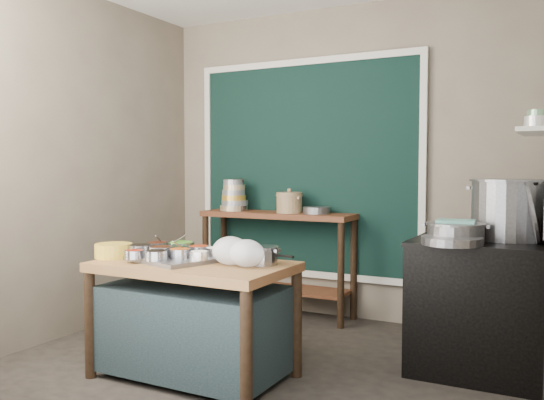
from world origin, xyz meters
The scene contains 27 objects.
floor centered at (0.00, 0.00, -0.01)m, with size 3.50×3.00×0.02m, color #2F2A24.
back_wall centered at (0.00, 1.51, 1.40)m, with size 3.50×0.02×2.80m, color #766D5B.
left_wall centered at (-1.76, 0.00, 1.40)m, with size 0.02×3.00×2.80m, color #766D5B.
curtain_panel centered at (-0.35, 1.47, 1.35)m, with size 2.10×0.02×1.90m, color black.
curtain_frame centered at (-0.35, 1.46, 1.35)m, with size 2.22×0.03×2.02m, color beige, non-canonical shape.
wall_shelf centered at (1.63, 0.85, 1.60)m, with size 0.22×0.70×0.03m, color beige.
prep_table centered at (-0.30, -0.40, 0.38)m, with size 1.25×0.72×0.75m, color brown.
back_counter centered at (-0.55, 1.28, 0.47)m, with size 1.45×0.40×0.95m, color brown.
stove_block centered at (1.35, 0.55, 0.42)m, with size 0.90×0.68×0.85m, color black.
stove_top centered at (1.35, 0.55, 0.86)m, with size 0.92×0.69×0.03m, color black.
condiment_tray centered at (-0.48, -0.39, 0.76)m, with size 0.61×0.44×0.03m, color gray.
condiment_bowls centered at (-0.50, -0.37, 0.81)m, with size 0.63×0.50×0.07m.
yellow_basin centered at (-0.89, -0.49, 0.80)m, with size 0.25×0.25×0.10m, color gold.
saucepan centered at (0.14, -0.26, 0.81)m, with size 0.21×0.21×0.11m, color gray, non-canonical shape.
plastic_bag_a centered at (-0.03, -0.38, 0.84)m, with size 0.24×0.20×0.18m, color white.
plastic_bag_b centered at (0.10, -0.39, 0.83)m, with size 0.23×0.19×0.17m, color white.
bowl_stack centered at (-1.00, 1.27, 1.08)m, with size 0.26×0.26×0.30m.
utensil_cup centered at (-0.96, 1.26, 1.00)m, with size 0.16×0.16×0.10m, color gray.
ceramic_crock centered at (-0.42, 1.26, 1.03)m, with size 0.25×0.25×0.17m, color #977F52, non-canonical shape.
wide_bowl centered at (-0.16, 1.29, 0.98)m, with size 0.24×0.24×0.06m, color gray.
stock_pot centered at (1.48, 0.70, 1.08)m, with size 0.51×0.51×0.40m, color gray, non-canonical shape.
pot_lid centered at (1.62, 0.53, 1.08)m, with size 0.40×0.40×0.02m, color gray.
steamer centered at (1.19, 0.40, 0.94)m, with size 0.38×0.38×0.12m, color gray, non-canonical shape.
green_cloth centered at (1.19, 0.40, 1.01)m, with size 0.23×0.18×0.02m, color #5C978B.
shallow_pan centered at (1.19, 0.25, 0.90)m, with size 0.37×0.37×0.05m, color gray.
shelf_bowl_stack centered at (1.63, 0.75, 1.67)m, with size 0.15×0.15×0.12m.
shelf_bowl_green centered at (1.63, 1.06, 1.64)m, with size 0.15×0.15×0.05m, color gray.
Camera 1 is at (1.85, -3.41, 1.35)m, focal length 38.00 mm.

